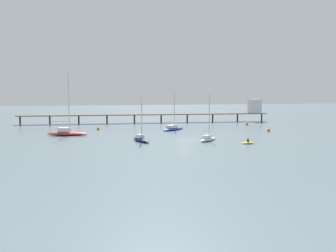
{
  "coord_description": "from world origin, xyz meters",
  "views": [
    {
      "loc": [
        -20.53,
        -70.85,
        9.76
      ],
      "look_at": [
        0.0,
        14.81,
        1.5
      ],
      "focal_mm": 38.72,
      "sensor_mm": 36.0,
      "label": 1
    }
  ],
  "objects_px": {
    "pier": "(192,111)",
    "mooring_buoy_inner": "(269,130)",
    "mooring_buoy_outer": "(98,129)",
    "mooring_buoy_near": "(247,124)",
    "sailboat_white": "(208,138)",
    "sailboat_red": "(67,132)",
    "sailboat_blue": "(173,128)",
    "sailboat_navy": "(141,138)",
    "dinghy_yellow": "(248,143)"
  },
  "relations": [
    {
      "from": "pier",
      "to": "mooring_buoy_inner",
      "type": "distance_m",
      "value": 33.39
    },
    {
      "from": "mooring_buoy_outer",
      "to": "mooring_buoy_near",
      "type": "distance_m",
      "value": 43.66
    },
    {
      "from": "sailboat_white",
      "to": "mooring_buoy_outer",
      "type": "distance_m",
      "value": 33.43
    },
    {
      "from": "mooring_buoy_near",
      "to": "mooring_buoy_inner",
      "type": "bearing_deg",
      "value": -98.63
    },
    {
      "from": "sailboat_red",
      "to": "sailboat_blue",
      "type": "height_order",
      "value": "sailboat_red"
    },
    {
      "from": "pier",
      "to": "sailboat_navy",
      "type": "bearing_deg",
      "value": -119.31
    },
    {
      "from": "sailboat_white",
      "to": "mooring_buoy_outer",
      "type": "bearing_deg",
      "value": 127.86
    },
    {
      "from": "pier",
      "to": "mooring_buoy_near",
      "type": "xyz_separation_m",
      "value": [
        12.75,
        -14.01,
        -3.18
      ]
    },
    {
      "from": "sailboat_navy",
      "to": "pier",
      "type": "bearing_deg",
      "value": 60.69
    },
    {
      "from": "sailboat_navy",
      "to": "mooring_buoy_near",
      "type": "bearing_deg",
      "value": 37.53
    },
    {
      "from": "sailboat_red",
      "to": "dinghy_yellow",
      "type": "relative_size",
      "value": 5.69
    },
    {
      "from": "mooring_buoy_inner",
      "to": "sailboat_white",
      "type": "bearing_deg",
      "value": -148.48
    },
    {
      "from": "dinghy_yellow",
      "to": "mooring_buoy_outer",
      "type": "distance_m",
      "value": 41.59
    },
    {
      "from": "sailboat_white",
      "to": "dinghy_yellow",
      "type": "bearing_deg",
      "value": -44.06
    },
    {
      "from": "sailboat_red",
      "to": "dinghy_yellow",
      "type": "distance_m",
      "value": 40.26
    },
    {
      "from": "mooring_buoy_outer",
      "to": "sailboat_red",
      "type": "bearing_deg",
      "value": -125.69
    },
    {
      "from": "sailboat_white",
      "to": "mooring_buoy_outer",
      "type": "xyz_separation_m",
      "value": [
        -20.52,
        26.39,
        -0.27
      ]
    },
    {
      "from": "pier",
      "to": "dinghy_yellow",
      "type": "height_order",
      "value": "pier"
    },
    {
      "from": "sailboat_blue",
      "to": "dinghy_yellow",
      "type": "distance_m",
      "value": 28.53
    },
    {
      "from": "pier",
      "to": "dinghy_yellow",
      "type": "distance_m",
      "value": 50.16
    },
    {
      "from": "pier",
      "to": "mooring_buoy_outer",
      "type": "relative_size",
      "value": 103.67
    },
    {
      "from": "pier",
      "to": "sailboat_red",
      "type": "bearing_deg",
      "value": -143.68
    },
    {
      "from": "sailboat_blue",
      "to": "sailboat_white",
      "type": "bearing_deg",
      "value": -85.54
    },
    {
      "from": "sailboat_blue",
      "to": "mooring_buoy_outer",
      "type": "distance_m",
      "value": 19.38
    },
    {
      "from": "sailboat_navy",
      "to": "mooring_buoy_near",
      "type": "distance_m",
      "value": 45.7
    },
    {
      "from": "sailboat_navy",
      "to": "dinghy_yellow",
      "type": "xyz_separation_m",
      "value": [
        19.17,
        -8.01,
        -0.38
      ]
    },
    {
      "from": "sailboat_red",
      "to": "sailboat_blue",
      "type": "bearing_deg",
      "value": 12.21
    },
    {
      "from": "pier",
      "to": "mooring_buoy_near",
      "type": "relative_size",
      "value": 100.4
    },
    {
      "from": "pier",
      "to": "sailboat_red",
      "type": "relative_size",
      "value": 5.65
    },
    {
      "from": "sailboat_white",
      "to": "sailboat_red",
      "type": "distance_m",
      "value": 32.22
    },
    {
      "from": "sailboat_red",
      "to": "dinghy_yellow",
      "type": "xyz_separation_m",
      "value": [
        33.83,
        -21.82,
        -0.57
      ]
    },
    {
      "from": "sailboat_blue",
      "to": "mooring_buoy_outer",
      "type": "xyz_separation_m",
      "value": [
        -18.82,
        4.62,
        -0.25
      ]
    },
    {
      "from": "mooring_buoy_inner",
      "to": "pier",
      "type": "bearing_deg",
      "value": 107.63
    },
    {
      "from": "sailboat_navy",
      "to": "sailboat_blue",
      "type": "bearing_deg",
      "value": 59.32
    },
    {
      "from": "pier",
      "to": "sailboat_blue",
      "type": "distance_m",
      "value": 25.53
    },
    {
      "from": "pier",
      "to": "sailboat_white",
      "type": "height_order",
      "value": "sailboat_white"
    },
    {
      "from": "sailboat_white",
      "to": "mooring_buoy_outer",
      "type": "relative_size",
      "value": 12.29
    },
    {
      "from": "dinghy_yellow",
      "to": "mooring_buoy_outer",
      "type": "height_order",
      "value": "dinghy_yellow"
    },
    {
      "from": "pier",
      "to": "sailboat_red",
      "type": "height_order",
      "value": "sailboat_red"
    },
    {
      "from": "sailboat_red",
      "to": "mooring_buoy_outer",
      "type": "relative_size",
      "value": 18.35
    },
    {
      "from": "sailboat_white",
      "to": "mooring_buoy_near",
      "type": "height_order",
      "value": "sailboat_white"
    },
    {
      "from": "sailboat_navy",
      "to": "dinghy_yellow",
      "type": "bearing_deg",
      "value": -22.69
    },
    {
      "from": "mooring_buoy_inner",
      "to": "mooring_buoy_near",
      "type": "relative_size",
      "value": 1.05
    },
    {
      "from": "sailboat_navy",
      "to": "mooring_buoy_near",
      "type": "xyz_separation_m",
      "value": [
        36.24,
        27.84,
        -0.21
      ]
    },
    {
      "from": "dinghy_yellow",
      "to": "mooring_buoy_inner",
      "type": "distance_m",
      "value": 23.19
    },
    {
      "from": "sailboat_white",
      "to": "sailboat_blue",
      "type": "height_order",
      "value": "sailboat_blue"
    },
    {
      "from": "sailboat_red",
      "to": "dinghy_yellow",
      "type": "bearing_deg",
      "value": -32.82
    },
    {
      "from": "dinghy_yellow",
      "to": "mooring_buoy_inner",
      "type": "bearing_deg",
      "value": 51.63
    },
    {
      "from": "mooring_buoy_outer",
      "to": "mooring_buoy_inner",
      "type": "relative_size",
      "value": 0.92
    },
    {
      "from": "pier",
      "to": "sailboat_white",
      "type": "distance_m",
      "value": 45.4
    }
  ]
}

